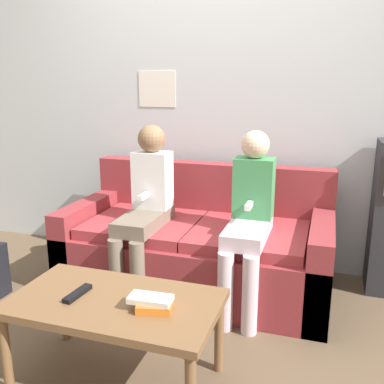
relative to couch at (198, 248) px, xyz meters
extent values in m
plane|color=brown|center=(0.00, -0.54, -0.27)|extent=(10.00, 10.00, 0.00)
cube|color=silver|center=(0.00, 0.52, 1.03)|extent=(8.00, 0.06, 2.60)
cube|color=white|center=(-0.48, 0.48, 1.05)|extent=(0.30, 0.00, 0.27)
cube|color=maroon|center=(0.00, -0.04, -0.08)|extent=(1.75, 0.85, 0.39)
cube|color=maroon|center=(0.00, 0.32, 0.33)|extent=(1.75, 0.14, 0.41)
cube|color=maroon|center=(-0.80, -0.04, 0.00)|extent=(0.14, 0.85, 0.55)
cube|color=maroon|center=(0.80, -0.04, 0.00)|extent=(0.14, 0.85, 0.55)
cube|color=#A1343A|center=(-0.36, -0.07, 0.16)|extent=(0.71, 0.69, 0.07)
cube|color=#A1343A|center=(0.36, -0.07, 0.16)|extent=(0.71, 0.69, 0.07)
cube|color=brown|center=(-0.07, -1.07, 0.13)|extent=(0.94, 0.52, 0.04)
cylinder|color=brown|center=(-0.50, -1.29, -0.08)|extent=(0.04, 0.04, 0.39)
cylinder|color=brown|center=(-0.50, -0.85, -0.08)|extent=(0.04, 0.04, 0.39)
cylinder|color=brown|center=(0.37, -0.85, -0.08)|extent=(0.04, 0.04, 0.39)
cylinder|color=#756656|center=(-0.37, -0.49, -0.04)|extent=(0.09, 0.09, 0.46)
cylinder|color=#756656|center=(-0.23, -0.49, -0.04)|extent=(0.09, 0.09, 0.46)
cube|color=#756656|center=(-0.30, -0.22, 0.24)|extent=(0.23, 0.52, 0.09)
cube|color=white|center=(-0.30, -0.07, 0.47)|extent=(0.24, 0.16, 0.38)
sphere|color=#8C6647|center=(-0.30, -0.07, 0.74)|extent=(0.18, 0.18, 0.18)
cube|color=white|center=(-0.30, -0.22, 0.39)|extent=(0.03, 0.12, 0.03)
cylinder|color=silver|center=(0.31, -0.49, -0.04)|extent=(0.09, 0.09, 0.46)
cylinder|color=silver|center=(0.45, -0.49, -0.04)|extent=(0.09, 0.09, 0.46)
cube|color=silver|center=(0.38, -0.22, 0.24)|extent=(0.23, 0.52, 0.09)
cube|color=#429356|center=(0.38, -0.07, 0.47)|extent=(0.24, 0.16, 0.37)
sphere|color=beige|center=(0.38, -0.07, 0.73)|extent=(0.17, 0.17, 0.17)
cube|color=white|center=(0.38, -0.22, 0.39)|extent=(0.03, 0.12, 0.03)
cube|color=black|center=(-0.24, -1.09, 0.16)|extent=(0.05, 0.17, 0.02)
cube|color=orange|center=(0.14, -1.09, 0.17)|extent=(0.17, 0.17, 0.04)
cube|color=silver|center=(0.12, -1.10, 0.20)|extent=(0.19, 0.10, 0.02)
camera|label=1|loc=(0.80, -2.62, 1.09)|focal=40.00mm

